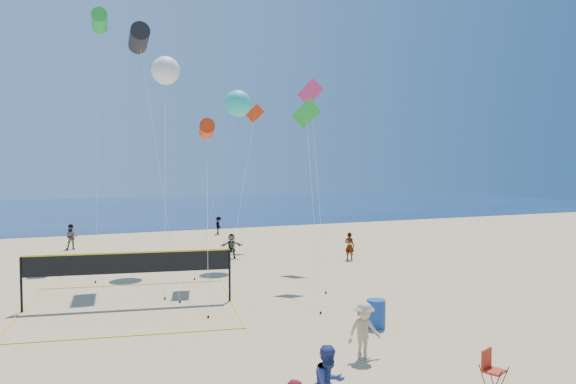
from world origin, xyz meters
name	(u,v)px	position (x,y,z in m)	size (l,w,h in m)	color
ocean	(97,210)	(0.00, 62.00, 0.01)	(140.00, 50.00, 0.03)	#10224F
bystander_b	(364,331)	(3.69, 2.52, 0.88)	(1.13, 0.65, 1.75)	tan
far_person_1	(232,246)	(5.25, 21.39, 0.78)	(1.45, 0.46, 1.56)	gray
far_person_2	(350,246)	(11.84, 18.12, 0.85)	(0.62, 0.41, 1.71)	gray
far_person_3	(71,237)	(-3.89, 29.12, 0.88)	(0.85, 0.67, 1.76)	gray
far_person_4	(219,225)	(7.76, 33.31, 0.74)	(0.95, 0.55, 1.47)	gray
camp_chair	(491,366)	(5.76, -0.61, 0.55)	(0.67, 0.78, 1.09)	red
trash_barrel	(376,314)	(5.76, 5.18, 0.51)	(0.68, 0.68, 1.03)	#164191
volleyball_net	(129,269)	(-2.12, 11.77, 1.56)	(9.88, 9.76, 2.29)	black
kite_1	(139,38)	(-0.78, 17.60, 12.36)	(1.31, 7.29, 13.00)	black
kite_2	(207,129)	(2.14, 15.29, 7.67)	(2.30, 7.55, 8.18)	red
kite_4	(307,124)	(6.67, 13.20, 7.93)	(2.90, 6.24, 9.23)	green
kite_5	(311,102)	(8.91, 17.48, 9.49)	(3.33, 7.83, 10.96)	#D03170
kite_6	(166,71)	(1.12, 20.63, 11.30)	(2.74, 9.32, 12.11)	white
kite_7	(238,103)	(5.19, 19.77, 9.50)	(4.61, 4.85, 10.29)	#29CDC4
kite_8	(100,21)	(-2.09, 25.35, 14.88)	(1.65, 9.45, 15.52)	green
kite_9	(253,124)	(8.00, 25.09, 8.68)	(4.81, 7.40, 10.18)	red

